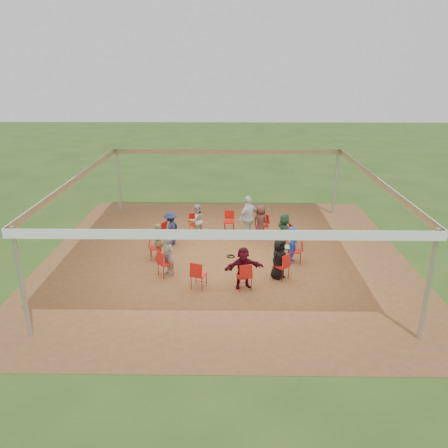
{
  "coord_description": "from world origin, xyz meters",
  "views": [
    {
      "loc": [
        0.15,
        -14.55,
        6.57
      ],
      "look_at": [
        -0.07,
        0.3,
        1.16
      ],
      "focal_mm": 35.0,
      "sensor_mm": 36.0,
      "label": 1
    }
  ],
  "objects_px": {
    "chair_1": "(287,236)",
    "person_seated_6": "(168,256)",
    "standing_person": "(248,218)",
    "laptop": "(288,245)",
    "chair_10": "(281,266)",
    "chair_4": "(196,225)",
    "chair_5": "(168,233)",
    "chair_8": "(199,275)",
    "person_seated_1": "(284,231)",
    "chair_3": "(229,222)",
    "chair_2": "(262,226)",
    "cable_coil": "(231,256)",
    "person_seated_7": "(243,268)",
    "chair_9": "(244,276)",
    "person_seated_5": "(159,242)",
    "chair_7": "(165,263)",
    "person_seated_8": "(279,259)",
    "chair_0": "(296,251)",
    "person_seated_4": "(171,229)",
    "chair_6": "(156,248)",
    "person_seated_0": "(293,245)",
    "person_seated_3": "(197,220)",
    "person_seated_2": "(261,221)"
  },
  "relations": [
    {
      "from": "chair_5",
      "to": "person_seated_1",
      "type": "bearing_deg",
      "value": 113.9
    },
    {
      "from": "chair_0",
      "to": "laptop",
      "type": "relative_size",
      "value": 2.29
    },
    {
      "from": "chair_9",
      "to": "chair_10",
      "type": "bearing_deg",
      "value": 16.36
    },
    {
      "from": "chair_1",
      "to": "chair_8",
      "type": "relative_size",
      "value": 1.0
    },
    {
      "from": "chair_2",
      "to": "person_seated_1",
      "type": "height_order",
      "value": "person_seated_1"
    },
    {
      "from": "chair_1",
      "to": "person_seated_6",
      "type": "height_order",
      "value": "person_seated_6"
    },
    {
      "from": "chair_2",
      "to": "chair_4",
      "type": "bearing_deg",
      "value": 32.73
    },
    {
      "from": "standing_person",
      "to": "laptop",
      "type": "xyz_separation_m",
      "value": [
        1.31,
        -2.12,
        -0.27
      ]
    },
    {
      "from": "person_seated_0",
      "to": "person_seated_3",
      "type": "xyz_separation_m",
      "value": [
        -3.54,
        2.51,
        0.0
      ]
    },
    {
      "from": "chair_5",
      "to": "chair_8",
      "type": "relative_size",
      "value": 1.0
    },
    {
      "from": "chair_3",
      "to": "person_seated_6",
      "type": "relative_size",
      "value": 0.67
    },
    {
      "from": "person_seated_6",
      "to": "person_seated_7",
      "type": "bearing_deg",
      "value": 32.73
    },
    {
      "from": "chair_7",
      "to": "cable_coil",
      "type": "height_order",
      "value": "chair_7"
    },
    {
      "from": "person_seated_6",
      "to": "person_seated_8",
      "type": "relative_size",
      "value": 1.0
    },
    {
      "from": "person_seated_6",
      "to": "chair_5",
      "type": "bearing_deg",
      "value": 149.46
    },
    {
      "from": "chair_1",
      "to": "person_seated_6",
      "type": "bearing_deg",
      "value": 97.98
    },
    {
      "from": "person_seated_4",
      "to": "chair_7",
      "type": "bearing_deg",
      "value": 30.54
    },
    {
      "from": "chair_1",
      "to": "chair_2",
      "type": "bearing_deg",
      "value": 16.36
    },
    {
      "from": "person_seated_1",
      "to": "chair_3",
      "type": "bearing_deg",
      "value": 30.54
    },
    {
      "from": "person_seated_4",
      "to": "chair_2",
      "type": "bearing_deg",
      "value": 132.13
    },
    {
      "from": "chair_3",
      "to": "person_seated_1",
      "type": "bearing_deg",
      "value": 145.09
    },
    {
      "from": "chair_8",
      "to": "cable_coil",
      "type": "height_order",
      "value": "chair_8"
    },
    {
      "from": "person_seated_4",
      "to": "person_seated_5",
      "type": "xyz_separation_m",
      "value": [
        -0.25,
        -1.32,
        0.0
      ]
    },
    {
      "from": "chair_2",
      "to": "person_seated_0",
      "type": "relative_size",
      "value": 0.67
    },
    {
      "from": "chair_7",
      "to": "standing_person",
      "type": "relative_size",
      "value": 0.5
    },
    {
      "from": "chair_5",
      "to": "person_seated_2",
      "type": "distance_m",
      "value": 3.71
    },
    {
      "from": "chair_10",
      "to": "chair_4",
      "type": "bearing_deg",
      "value": 81.82
    },
    {
      "from": "chair_5",
      "to": "chair_7",
      "type": "relative_size",
      "value": 1.0
    },
    {
      "from": "chair_2",
      "to": "chair_10",
      "type": "distance_m",
      "value": 3.79
    },
    {
      "from": "chair_2",
      "to": "person_seated_5",
      "type": "relative_size",
      "value": 0.67
    },
    {
      "from": "standing_person",
      "to": "chair_0",
      "type": "bearing_deg",
      "value": 81.66
    },
    {
      "from": "chair_4",
      "to": "cable_coil",
      "type": "bearing_deg",
      "value": 93.36
    },
    {
      "from": "person_seated_4",
      "to": "person_seated_5",
      "type": "relative_size",
      "value": 1.0
    },
    {
      "from": "chair_3",
      "to": "standing_person",
      "type": "relative_size",
      "value": 0.5
    },
    {
      "from": "person_seated_6",
      "to": "laptop",
      "type": "height_order",
      "value": "person_seated_6"
    },
    {
      "from": "person_seated_7",
      "to": "person_seated_8",
      "type": "distance_m",
      "value": 1.35
    },
    {
      "from": "person_seated_1",
      "to": "standing_person",
      "type": "bearing_deg",
      "value": 36.79
    },
    {
      "from": "chair_0",
      "to": "person_seated_8",
      "type": "relative_size",
      "value": 0.67
    },
    {
      "from": "standing_person",
      "to": "chair_4",
      "type": "bearing_deg",
      "value": -56.74
    },
    {
      "from": "chair_4",
      "to": "person_seated_5",
      "type": "distance_m",
      "value": 2.66
    },
    {
      "from": "chair_3",
      "to": "chair_9",
      "type": "distance_m",
      "value": 4.96
    },
    {
      "from": "chair_3",
      "to": "person_seated_5",
      "type": "bearing_deg",
      "value": 50.31
    },
    {
      "from": "chair_1",
      "to": "person_seated_8",
      "type": "height_order",
      "value": "person_seated_8"
    },
    {
      "from": "chair_0",
      "to": "chair_5",
      "type": "height_order",
      "value": "same"
    },
    {
      "from": "chair_8",
      "to": "cable_coil",
      "type": "bearing_deg",
      "value": 85.77
    },
    {
      "from": "chair_6",
      "to": "laptop",
      "type": "relative_size",
      "value": 2.29
    },
    {
      "from": "chair_5",
      "to": "cable_coil",
      "type": "xyz_separation_m",
      "value": [
        2.42,
        -1.17,
        -0.43
      ]
    },
    {
      "from": "chair_0",
      "to": "chair_1",
      "type": "xyz_separation_m",
      "value": [
        -0.14,
        1.41,
        0.0
      ]
    },
    {
      "from": "person_seated_0",
      "to": "cable_coil",
      "type": "height_order",
      "value": "person_seated_0"
    },
    {
      "from": "chair_2",
      "to": "chair_3",
      "type": "relative_size",
      "value": 1.0
    }
  ]
}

